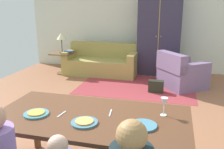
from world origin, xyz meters
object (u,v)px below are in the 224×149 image
object	(u,v)px
dining_table	(91,121)
plate_near_woman	(143,125)
plate_near_child	(84,123)
side_table	(63,60)
wine_glass	(164,103)
table_lamp	(61,37)
book_lower	(69,52)
book_upper	(69,52)
armchair	(181,74)
handbag	(156,86)
armoire	(159,35)
plate_near_man	(36,114)
couch	(101,63)

from	to	relation	value
dining_table	plate_near_woman	distance (m)	0.55
plate_near_child	side_table	distance (m)	4.66
wine_glass	table_lamp	size ratio (longest dim) A/B	0.34
table_lamp	book_lower	bearing A→B (deg)	14.50
plate_near_child	side_table	world-z (taller)	plate_near_child
plate_near_child	book_upper	bearing A→B (deg)	115.87
book_upper	plate_near_woman	bearing A→B (deg)	-57.90
wine_glass	armchair	xyz separation A→B (m)	(0.23, 3.30, -0.57)
book_upper	handbag	xyz separation A→B (m)	(2.40, -0.90, -0.49)
armchair	book_upper	xyz separation A→B (m)	(-2.91, 0.43, 0.30)
handbag	dining_table	bearing A→B (deg)	-97.90
dining_table	armchair	distance (m)	3.62
plate_near_child	book_upper	world-z (taller)	plate_near_child
armoire	wine_glass	bearing A→B (deg)	-85.22
armoire	book_upper	size ratio (longest dim) A/B	9.55
table_lamp	armoire	bearing A→B (deg)	14.49
armoire	side_table	size ratio (longest dim) A/B	3.62
armchair	book_upper	size ratio (longest dim) A/B	5.47
side_table	table_lamp	world-z (taller)	table_lamp
dining_table	wine_glass	bearing A→B (deg)	14.48
plate_near_woman	book_lower	size ratio (longest dim) A/B	1.14
plate_near_man	side_table	bearing A→B (deg)	112.21
couch	book_lower	distance (m)	0.93
table_lamp	book_lower	size ratio (longest dim) A/B	2.45
dining_table	book_lower	distance (m)	4.44
table_lamp	handbag	xyz separation A→B (m)	(2.60, -0.90, -0.88)
book_lower	plate_near_man	bearing A→B (deg)	-70.06
book_lower	handbag	xyz separation A→B (m)	(2.43, -0.94, -0.46)
plate_near_woman	side_table	bearing A→B (deg)	124.04
plate_near_man	plate_near_child	distance (m)	0.54
plate_near_woman	wine_glass	world-z (taller)	wine_glass
dining_table	plate_near_child	size ratio (longest dim) A/B	7.75
armchair	handbag	xyz separation A→B (m)	(-0.51, -0.47, -0.19)
dining_table	book_lower	size ratio (longest dim) A/B	8.80
plate_near_woman	couch	size ratio (longest dim) A/B	0.13
couch	book_lower	xyz separation A→B (m)	(-0.85, -0.22, 0.29)
plate_near_woman	armchair	size ratio (longest dim) A/B	0.21
dining_table	couch	world-z (taller)	couch
plate_near_woman	side_table	size ratio (longest dim) A/B	0.43
plate_near_child	table_lamp	bearing A→B (deg)	118.03
plate_near_woman	book_upper	distance (m)	4.74
plate_near_child	book_lower	size ratio (longest dim) A/B	1.14
plate_near_man	armchair	xyz separation A→B (m)	(1.46, 3.60, -0.45)
armoire	plate_near_man	bearing A→B (deg)	-100.44
plate_near_child	handbag	distance (m)	3.29
armchair	wine_glass	bearing A→B (deg)	-93.97
plate_near_man	table_lamp	xyz separation A→B (m)	(-1.65, 4.04, 0.24)
book_lower	book_upper	size ratio (longest dim) A/B	1.00
plate_near_man	armoire	size ratio (longest dim) A/B	0.12
table_lamp	wine_glass	bearing A→B (deg)	-52.39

